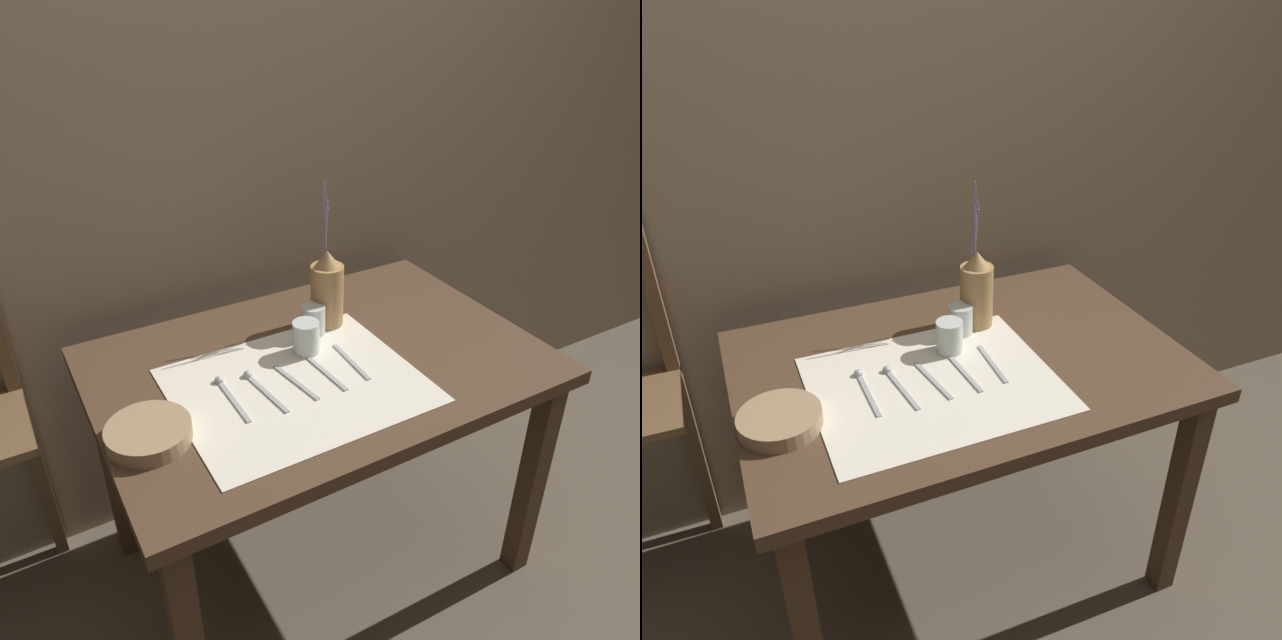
% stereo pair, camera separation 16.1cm
% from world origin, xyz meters
% --- Properties ---
extents(ground_plane, '(12.00, 12.00, 0.00)m').
position_xyz_m(ground_plane, '(0.00, 0.00, 0.00)').
color(ground_plane, brown).
extents(stone_wall_back, '(7.00, 0.06, 2.40)m').
position_xyz_m(stone_wall_back, '(0.00, 0.51, 1.20)').
color(stone_wall_back, gray).
rests_on(stone_wall_back, ground_plane).
extents(wooden_table, '(1.18, 0.80, 0.77)m').
position_xyz_m(wooden_table, '(0.00, 0.00, 0.67)').
color(wooden_table, '#4C3523').
rests_on(wooden_table, ground_plane).
extents(linen_cloth, '(0.60, 0.50, 0.00)m').
position_xyz_m(linen_cloth, '(-0.11, -0.08, 0.77)').
color(linen_cloth, silver).
rests_on(linen_cloth, wooden_table).
extents(pitcher_with_flowers, '(0.09, 0.09, 0.43)m').
position_xyz_m(pitcher_with_flowers, '(0.11, 0.15, 0.88)').
color(pitcher_with_flowers, '#A87F4C').
rests_on(pitcher_with_flowers, wooden_table).
extents(wooden_bowl, '(0.19, 0.19, 0.04)m').
position_xyz_m(wooden_bowl, '(-0.49, -0.09, 0.79)').
color(wooden_bowl, '#9E7F5B').
rests_on(wooden_bowl, wooden_table).
extents(glass_tumbler_near, '(0.07, 0.07, 0.09)m').
position_xyz_m(glass_tumbler_near, '(-0.01, 0.05, 0.82)').
color(glass_tumbler_near, silver).
rests_on(glass_tumbler_near, wooden_table).
extents(glass_tumbler_far, '(0.07, 0.07, 0.09)m').
position_xyz_m(glass_tumbler_far, '(0.05, 0.12, 0.81)').
color(glass_tumbler_far, silver).
rests_on(glass_tumbler_far, wooden_table).
extents(spoon_inner, '(0.02, 0.20, 0.02)m').
position_xyz_m(spoon_inner, '(-0.27, -0.01, 0.78)').
color(spoon_inner, '#A8A8AD').
rests_on(spoon_inner, wooden_table).
extents(spoon_outer, '(0.04, 0.20, 0.02)m').
position_xyz_m(spoon_outer, '(-0.20, -0.02, 0.78)').
color(spoon_outer, '#A8A8AD').
rests_on(spoon_outer, wooden_table).
extents(fork_outer, '(0.04, 0.18, 0.00)m').
position_xyz_m(fork_outer, '(-0.11, -0.07, 0.77)').
color(fork_outer, '#A8A8AD').
rests_on(fork_outer, wooden_table).
extents(knife_center, '(0.02, 0.18, 0.00)m').
position_xyz_m(knife_center, '(-0.02, -0.07, 0.77)').
color(knife_center, '#A8A8AD').
rests_on(knife_center, wooden_table).
extents(fork_inner, '(0.02, 0.18, 0.00)m').
position_xyz_m(fork_inner, '(0.06, -0.06, 0.77)').
color(fork_inner, '#A8A8AD').
rests_on(fork_inner, wooden_table).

